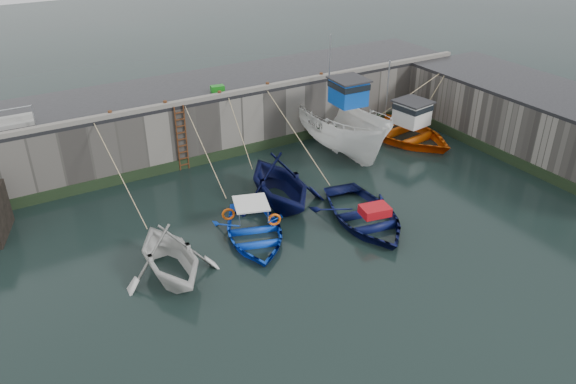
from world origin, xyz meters
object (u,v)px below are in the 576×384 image
boat_near_blue (254,237)px  bollard_d (267,85)px  bollard_e (321,75)px  boat_far_orange (402,131)px  bollard_b (165,104)px  boat_near_blacktrim (279,202)px  bollard_a (110,114)px  boat_far_white (340,126)px  bollard_c (220,94)px  boat_near_navy (364,221)px  ladder (182,139)px  fish_crate (217,89)px  boat_near_white (172,274)px

boat_near_blue → bollard_d: 9.26m
boat_near_blue → bollard_d: bearing=75.3°
bollard_e → boat_far_orange: bearing=-37.6°
boat_far_orange → bollard_b: bearing=158.6°
boat_near_blacktrim → bollard_a: bollard_a is taller
boat_near_blue → boat_near_blacktrim: 2.90m
boat_far_white → bollard_a: bearing=171.1°
boat_near_blacktrim → bollard_d: bearing=71.3°
boat_near_blue → bollard_a: 8.60m
boat_far_white → bollard_e: (0.22, 2.19, 2.05)m
boat_far_orange → bollard_b: (-12.01, 2.70, 2.88)m
boat_near_blacktrim → bollard_c: (-0.15, 5.42, 3.30)m
bollard_b → boat_near_navy: bearing=-59.4°
ladder → boat_far_orange: bearing=-11.6°
boat_near_blue → boat_far_orange: bearing=39.8°
boat_near_navy → bollard_e: 9.78m
boat_near_blacktrim → boat_near_navy: bearing=-49.2°
fish_crate → bollard_d: size_ratio=2.31×
boat_far_white → bollard_d: bearing=146.2°
fish_crate → bollard_b: bearing=-157.5°
boat_near_white → bollard_b: bollard_b is taller
ladder → bollard_d: bearing=4.0°
boat_near_blue → bollard_e: size_ratio=16.24×
boat_far_white → boat_near_white: bearing=-150.4°
bollard_d → boat_near_blacktrim: bearing=-114.3°
boat_near_blue → boat_far_white: 9.27m
bollard_a → bollard_b: bearing=0.0°
ladder → boat_near_blue: bearing=-88.8°
boat_near_blacktrim → boat_far_white: size_ratio=0.61×
boat_near_blue → boat_far_white: boat_far_white is taller
boat_near_blacktrim → bollard_b: (-2.85, 5.42, 3.30)m
bollard_a → boat_near_navy: bearing=-48.5°
boat_near_white → fish_crate: size_ratio=6.47×
bollard_a → bollard_d: same height
ladder → boat_far_orange: size_ratio=0.46×
bollard_b → bollard_e: size_ratio=1.00×
ladder → boat_near_blacktrim: (2.35, -5.08, -1.59)m
bollard_d → boat_far_orange: bearing=-21.9°
boat_far_orange → bollard_e: (-3.51, 2.70, 2.88)m
boat_far_orange → bollard_c: size_ratio=24.96×
ladder → boat_near_white: size_ratio=0.76×
bollard_a → boat_near_blue: bearing=-66.7°
boat_far_orange → fish_crate: size_ratio=10.81×
boat_near_blue → bollard_d: (4.66, 7.30, 3.30)m
boat_far_white → boat_far_orange: (3.73, -0.51, -0.83)m
boat_near_blue → boat_near_blacktrim: boat_near_blacktrim is taller
boat_near_navy → boat_far_white: bearing=73.5°
bollard_a → boat_near_white: bearing=-93.4°
bollard_c → boat_far_white: bearing=-21.5°
bollard_d → boat_far_white: bearing=-36.4°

